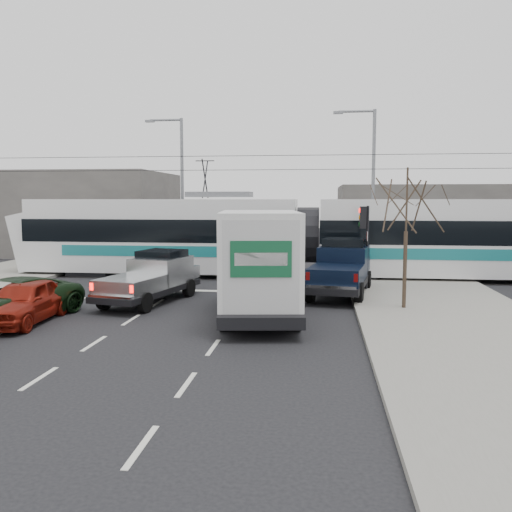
# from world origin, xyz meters

# --- Properties ---
(ground) EXTENTS (120.00, 120.00, 0.00)m
(ground) POSITION_xyz_m (0.00, 0.00, 0.00)
(ground) COLOR black
(ground) RESTS_ON ground
(sidewalk_right) EXTENTS (6.00, 60.00, 0.15)m
(sidewalk_right) POSITION_xyz_m (9.00, 0.00, 0.07)
(sidewalk_right) COLOR gray
(sidewalk_right) RESTS_ON ground
(rails) EXTENTS (60.00, 1.60, 0.03)m
(rails) POSITION_xyz_m (0.00, 10.00, 0.01)
(rails) COLOR #33302D
(rails) RESTS_ON ground
(building_left) EXTENTS (14.00, 10.00, 6.00)m
(building_left) POSITION_xyz_m (-14.00, 22.00, 3.00)
(building_left) COLOR slate
(building_left) RESTS_ON ground
(building_right) EXTENTS (12.00, 10.00, 5.00)m
(building_right) POSITION_xyz_m (12.00, 24.00, 2.50)
(building_right) COLOR slate
(building_right) RESTS_ON ground
(bare_tree) EXTENTS (2.40, 2.40, 5.00)m
(bare_tree) POSITION_xyz_m (7.60, 2.50, 3.79)
(bare_tree) COLOR #47382B
(bare_tree) RESTS_ON ground
(traffic_signal) EXTENTS (0.44, 0.44, 3.60)m
(traffic_signal) POSITION_xyz_m (6.47, 6.50, 2.74)
(traffic_signal) COLOR black
(traffic_signal) RESTS_ON ground
(street_lamp_near) EXTENTS (2.38, 0.25, 9.00)m
(street_lamp_near) POSITION_xyz_m (7.31, 14.00, 5.11)
(street_lamp_near) COLOR slate
(street_lamp_near) RESTS_ON ground
(street_lamp_far) EXTENTS (2.38, 0.25, 9.00)m
(street_lamp_far) POSITION_xyz_m (-4.19, 16.00, 5.11)
(street_lamp_far) COLOR slate
(street_lamp_far) RESTS_ON ground
(catenary) EXTENTS (60.00, 0.20, 7.00)m
(catenary) POSITION_xyz_m (0.00, 10.00, 3.88)
(catenary) COLOR black
(catenary) RESTS_ON ground
(tram) EXTENTS (29.42, 3.03, 6.00)m
(tram) POSITION_xyz_m (3.91, 10.55, 2.13)
(tram) COLOR silver
(tram) RESTS_ON ground
(silver_pickup) EXTENTS (3.02, 5.70, 1.97)m
(silver_pickup) POSITION_xyz_m (-1.96, 3.39, 0.98)
(silver_pickup) COLOR black
(silver_pickup) RESTS_ON ground
(box_truck) EXTENTS (3.40, 7.53, 3.64)m
(box_truck) POSITION_xyz_m (2.52, 0.98, 1.80)
(box_truck) COLOR black
(box_truck) RESTS_ON ground
(navy_pickup) EXTENTS (2.94, 5.82, 2.34)m
(navy_pickup) POSITION_xyz_m (5.50, 5.76, 1.15)
(navy_pickup) COLOR black
(navy_pickup) RESTS_ON ground
(green_car) EXTENTS (3.66, 5.50, 1.40)m
(green_car) POSITION_xyz_m (-5.64, -0.53, 0.70)
(green_car) COLOR black
(green_car) RESTS_ON ground
(red_car) EXTENTS (1.86, 4.26, 1.43)m
(red_car) POSITION_xyz_m (-5.02, -0.79, 0.71)
(red_car) COLOR maroon
(red_car) RESTS_ON ground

